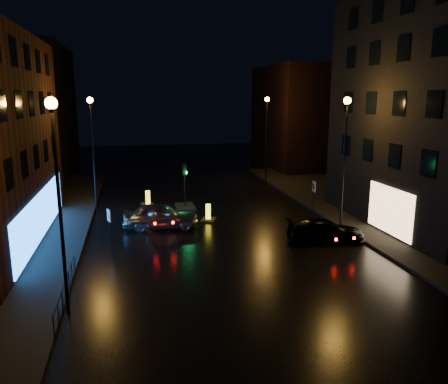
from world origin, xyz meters
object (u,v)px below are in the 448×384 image
Objects in this scene: traffic_signal at (185,201)px; road_sign_left at (109,219)px; road_sign_right at (314,189)px; dark_sedan at (326,231)px; silver_hatchback at (161,216)px; bollard_near at (208,217)px; bollard_far at (148,202)px.

traffic_signal reaches higher than road_sign_left.
road_sign_right is (9.10, -3.45, 1.24)m from traffic_signal.
traffic_signal is 0.76× the size of dark_sedan.
silver_hatchback is 11.47m from road_sign_right.
traffic_signal reaches higher than silver_hatchback.
road_sign_right is at bearing -20.76° from traffic_signal.
bollard_near is 1.03× the size of bollard_far.
bollard_far is 0.65× the size of road_sign_right.
road_sign_left is at bearing -118.61° from bollard_far.
silver_hatchback reaches higher than dark_sedan.
silver_hatchback is 4.36m from road_sign_left.
silver_hatchback is 3.07× the size of bollard_near.
dark_sedan is at bearing -22.12° from bollard_near.
traffic_signal is at bearing 127.36° from bollard_near.
road_sign_right is at bearing -9.32° from dark_sedan.
bollard_far is at bearing 49.51° from dark_sedan.
road_sign_right reaches higher than silver_hatchback.
bollard_near is at bearing 8.04° from road_sign_right.
road_sign_right reaches higher than road_sign_left.
bollard_far is 0.69× the size of road_sign_left.
road_sign_left is at bearing 138.83° from silver_hatchback.
bollard_near is at bearing -66.64° from silver_hatchback.
road_sign_right is (11.31, 1.70, 0.92)m from silver_hatchback.
bollard_far is (-0.59, 6.40, -0.56)m from silver_hatchback.
bollard_near is at bearing 12.70° from road_sign_left.
traffic_signal is at bearing -17.02° from road_sign_right.
silver_hatchback is at bearing 70.93° from dark_sedan.
traffic_signal reaches higher than road_sign_right.
bollard_far is (-9.91, 11.13, -0.40)m from dark_sedan.
road_sign_left reaches higher than bollard_far.
silver_hatchback is 10.45m from dark_sedan.
road_sign_right is at bearing 26.34° from bollard_near.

